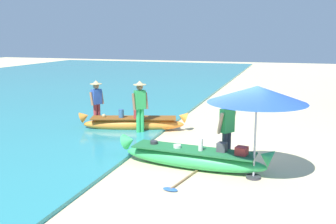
{
  "coord_description": "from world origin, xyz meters",
  "views": [
    {
      "loc": [
        1.71,
        -9.99,
        3.42
      ],
      "look_at": [
        -2.06,
        2.08,
        0.9
      ],
      "focal_mm": 41.71,
      "sensor_mm": 36.0,
      "label": 1
    }
  ],
  "objects": [
    {
      "name": "person_tourist_customer",
      "position": [
        0.22,
        -0.05,
        1.0
      ],
      "size": [
        0.48,
        0.57,
        1.76
      ],
      "color": "#333842",
      "rests_on": "ground"
    },
    {
      "name": "ground_plane",
      "position": [
        0.0,
        0.0,
        0.0
      ],
      "size": [
        80.0,
        80.0,
        0.0
      ],
      "primitive_type": "plane",
      "color": "beige"
    },
    {
      "name": "boat_green_foreground",
      "position": [
        -0.55,
        -0.55,
        0.29
      ],
      "size": [
        4.15,
        1.08,
        0.83
      ],
      "color": "#38B760",
      "rests_on": "ground"
    },
    {
      "name": "patio_umbrella_large",
      "position": [
        1.01,
        -0.84,
        2.05
      ],
      "size": [
        2.33,
        2.33,
        2.26
      ],
      "color": "#B7B7BC",
      "rests_on": "ground"
    },
    {
      "name": "person_vendor_hatted",
      "position": [
        -3.12,
        2.24,
        1.09
      ],
      "size": [
        0.55,
        0.52,
        1.88
      ],
      "color": "green",
      "rests_on": "ground"
    },
    {
      "name": "boat_orange_midground",
      "position": [
        -3.56,
        2.7,
        0.28
      ],
      "size": [
        3.87,
        1.67,
        0.8
      ],
      "color": "orange",
      "rests_on": "ground"
    },
    {
      "name": "paddle",
      "position": [
        -0.59,
        -1.72,
        0.03
      ],
      "size": [
        0.52,
        1.56,
        0.05
      ],
      "color": "#8E6B47",
      "rests_on": "ground"
    },
    {
      "name": "person_vendor_assistant",
      "position": [
        -5.1,
        2.87,
        1.02
      ],
      "size": [
        0.45,
        0.58,
        1.76
      ],
      "color": "#B2383D",
      "rests_on": "ground"
    }
  ]
}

